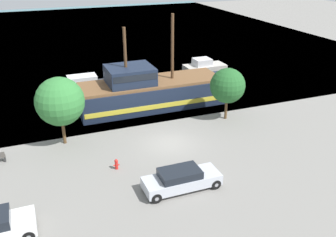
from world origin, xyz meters
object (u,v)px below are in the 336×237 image
(moored_boat_outer, at_px, (204,68))
(fire_hydrant, at_px, (116,164))
(pirate_ship, at_px, (151,91))
(parked_car_curb_front, at_px, (181,179))
(moored_boat_dockside, at_px, (87,85))

(moored_boat_outer, bearing_deg, fire_hydrant, -131.18)
(pirate_ship, bearing_deg, parked_car_curb_front, -101.20)
(moored_boat_outer, xyz_separation_m, parked_car_curb_front, (-12.43, -21.77, -0.02))
(moored_boat_outer, height_order, parked_car_curb_front, moored_boat_outer)
(pirate_ship, relative_size, moored_boat_dockside, 2.03)
(pirate_ship, height_order, moored_boat_outer, pirate_ship)
(moored_boat_outer, bearing_deg, pirate_ship, -141.39)
(fire_hydrant, bearing_deg, moored_boat_dockside, 86.74)
(moored_boat_dockside, xyz_separation_m, parked_car_curb_front, (2.30, -20.81, 0.09))
(moored_boat_dockside, height_order, moored_boat_outer, moored_boat_outer)
(moored_boat_dockside, relative_size, fire_hydrant, 9.99)
(pirate_ship, height_order, parked_car_curb_front, pirate_ship)
(moored_boat_dockside, xyz_separation_m, moored_boat_outer, (14.73, 0.96, 0.10))
(moored_boat_dockside, distance_m, fire_hydrant, 17.01)
(moored_boat_outer, relative_size, fire_hydrant, 6.67)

